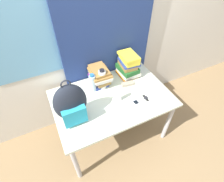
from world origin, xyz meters
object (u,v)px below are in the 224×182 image
(water_bottle, at_px, (93,83))
(cell_phone, at_px, (136,103))
(book_stack_left, at_px, (100,76))
(backpack, at_px, (71,104))
(sports_bottle, at_px, (102,79))
(wristwatch, at_px, (146,98))
(book_stack_center, at_px, (128,66))
(sunscreen_bottle, at_px, (120,95))
(sunglasses_case, at_px, (128,84))

(water_bottle, relative_size, cell_phone, 2.05)
(book_stack_left, relative_size, water_bottle, 1.25)
(backpack, bearing_deg, water_bottle, 41.52)
(sports_bottle, relative_size, wristwatch, 2.67)
(sports_bottle, bearing_deg, book_stack_center, 11.31)
(book_stack_left, relative_size, book_stack_center, 0.97)
(book_stack_left, distance_m, sunscreen_bottle, 0.35)
(water_bottle, xyz_separation_m, sunglasses_case, (0.40, -0.10, -0.09))
(backpack, height_order, sunglasses_case, backpack)
(wristwatch, bearing_deg, book_stack_left, 129.07)
(book_stack_left, relative_size, cell_phone, 2.57)
(wristwatch, bearing_deg, sunscreen_bottle, 158.72)
(sunscreen_bottle, distance_m, sunglasses_case, 0.26)
(cell_phone, bearing_deg, wristwatch, 6.90)
(book_stack_left, distance_m, sports_bottle, 0.08)
(book_stack_center, height_order, sports_bottle, book_stack_center)
(sunglasses_case, bearing_deg, cell_phone, -101.56)
(book_stack_left, distance_m, wristwatch, 0.58)
(sunscreen_bottle, xyz_separation_m, cell_phone, (0.14, -0.12, -0.07))
(book_stack_center, bearing_deg, water_bottle, -171.78)
(sports_bottle, bearing_deg, wristwatch, -45.55)
(book_stack_center, distance_m, water_bottle, 0.49)
(water_bottle, height_order, sports_bottle, sports_bottle)
(backpack, bearing_deg, sunscreen_bottle, 1.76)
(book_stack_left, bearing_deg, backpack, -140.57)
(water_bottle, distance_m, cell_phone, 0.52)
(backpack, distance_m, book_stack_center, 0.88)
(backpack, height_order, book_stack_left, backpack)
(sports_bottle, bearing_deg, backpack, -147.50)
(book_stack_center, relative_size, sunglasses_case, 1.90)
(water_bottle, relative_size, sunglasses_case, 1.48)
(sports_bottle, bearing_deg, cell_phone, -59.80)
(sunscreen_bottle, bearing_deg, water_bottle, 127.54)
(book_stack_center, bearing_deg, sports_bottle, -168.69)
(book_stack_center, relative_size, wristwatch, 3.06)
(book_stack_center, distance_m, wristwatch, 0.46)
(sunscreen_bottle, bearing_deg, cell_phone, -41.91)
(sunscreen_bottle, height_order, cell_phone, sunscreen_bottle)
(backpack, height_order, sports_bottle, backpack)
(backpack, height_order, book_stack_center, backpack)
(book_stack_center, xyz_separation_m, water_bottle, (-0.49, -0.07, -0.03))
(cell_phone, bearing_deg, sunscreen_bottle, 138.09)
(cell_phone, xyz_separation_m, sunglasses_case, (0.06, 0.29, 0.01))
(book_stack_left, bearing_deg, water_bottle, -146.99)
(book_stack_center, xyz_separation_m, cell_phone, (-0.15, -0.45, -0.13))
(backpack, xyz_separation_m, sports_bottle, (0.43, 0.27, -0.08))
(wristwatch, bearing_deg, book_stack_center, 88.12)
(water_bottle, bearing_deg, wristwatch, -37.85)
(backpack, distance_m, sunglasses_case, 0.76)
(book_stack_left, height_order, sunglasses_case, book_stack_left)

